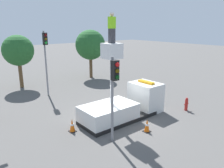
% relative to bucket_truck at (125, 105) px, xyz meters
% --- Properties ---
extents(ground_plane, '(120.00, 120.00, 0.00)m').
position_rel_bucket_truck_xyz_m(ground_plane, '(-0.55, 0.00, -0.88)').
color(ground_plane, '#565451').
extents(bucket_truck, '(6.02, 2.21, 5.01)m').
position_rel_bucket_truck_xyz_m(bucket_truck, '(0.00, 0.00, 0.00)').
color(bucket_truck, black).
rests_on(bucket_truck, ground).
extents(worker, '(0.40, 0.26, 1.75)m').
position_rel_bucket_truck_xyz_m(worker, '(-1.11, 0.00, 5.01)').
color(worker, '#38383D').
rests_on(worker, bucket_truck).
extents(traffic_light_pole, '(0.34, 0.57, 4.55)m').
position_rel_bucket_truck_xyz_m(traffic_light_pole, '(-2.62, -2.03, 2.35)').
color(traffic_light_pole, gray).
rests_on(traffic_light_pole, ground).
extents(traffic_light_across, '(0.34, 0.57, 5.60)m').
position_rel_bucket_truck_xyz_m(traffic_light_across, '(-2.01, 7.74, 3.07)').
color(traffic_light_across, gray).
rests_on(traffic_light_across, ground).
extents(fire_hydrant, '(0.46, 0.22, 0.98)m').
position_rel_bucket_truck_xyz_m(fire_hydrant, '(4.33, -1.93, -0.40)').
color(fire_hydrant, '#B2231E').
rests_on(fire_hydrant, ground).
extents(traffic_cone_rear, '(0.39, 0.39, 0.80)m').
position_rel_bucket_truck_xyz_m(traffic_cone_rear, '(-3.78, 0.40, -0.50)').
color(traffic_cone_rear, black).
rests_on(traffic_cone_rear, ground).
extents(traffic_cone_curbside, '(0.39, 0.39, 0.79)m').
position_rel_bucket_truck_xyz_m(traffic_cone_curbside, '(-0.40, -2.37, -0.51)').
color(traffic_cone_curbside, black).
rests_on(traffic_cone_curbside, ground).
extents(tree_left_bg, '(2.98, 2.98, 5.18)m').
position_rel_bucket_truck_xyz_m(tree_left_bg, '(-2.99, 12.04, 2.78)').
color(tree_left_bg, brown).
rests_on(tree_left_bg, ground).
extents(tree_right_bg, '(3.44, 3.44, 5.58)m').
position_rel_bucket_truck_xyz_m(tree_right_bg, '(4.83, 11.23, 2.96)').
color(tree_right_bg, brown).
rests_on(tree_right_bg, ground).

